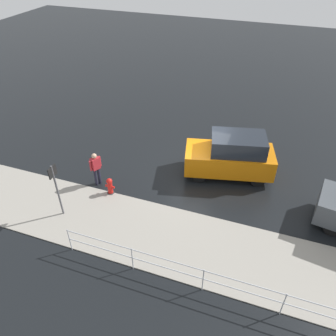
% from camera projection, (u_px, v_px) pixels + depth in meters
% --- Properties ---
extents(ground_plane, '(60.00, 60.00, 0.00)m').
position_uv_depth(ground_plane, '(196.00, 172.00, 15.30)').
color(ground_plane, black).
extents(kerb_strip, '(24.00, 3.20, 0.04)m').
position_uv_depth(kerb_strip, '(165.00, 237.00, 12.13)').
color(kerb_strip, gray).
rests_on(kerb_strip, ground).
extents(moving_hatchback, '(4.19, 2.56, 2.06)m').
position_uv_depth(moving_hatchback, '(231.00, 156.00, 14.60)').
color(moving_hatchback, orange).
rests_on(moving_hatchback, ground).
extents(fire_hydrant, '(0.42, 0.31, 0.80)m').
position_uv_depth(fire_hydrant, '(110.00, 186.00, 13.89)').
color(fire_hydrant, red).
rests_on(fire_hydrant, ground).
extents(pedestrian, '(0.37, 0.52, 1.62)m').
position_uv_depth(pedestrian, '(96.00, 167.00, 14.07)').
color(pedestrian, '#B2262D').
rests_on(pedestrian, ground).
extents(metal_railing, '(9.62, 0.04, 1.05)m').
position_uv_depth(metal_railing, '(203.00, 276.00, 9.99)').
color(metal_railing, '#B7BABF').
rests_on(metal_railing, ground).
extents(sign_post, '(0.07, 0.44, 2.40)m').
position_uv_depth(sign_post, '(56.00, 184.00, 12.18)').
color(sign_post, '#4C4C51').
rests_on(sign_post, ground).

